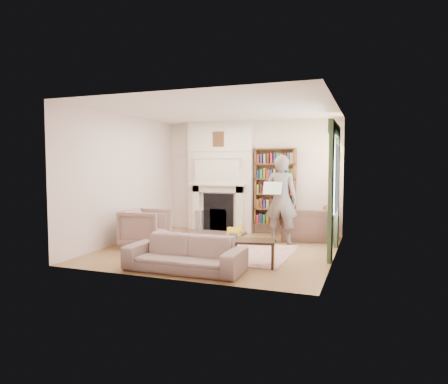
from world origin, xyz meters
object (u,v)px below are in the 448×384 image
at_px(coffee_table, 254,253).
at_px(paraffin_heater, 200,221).
at_px(armchair_left, 146,228).
at_px(rocking_horse, 234,232).
at_px(sofa, 185,254).
at_px(bookcase, 275,187).
at_px(man_reading, 281,199).
at_px(armchair_reading, 306,223).

distance_m(coffee_table, paraffin_heater, 3.70).
relative_size(armchair_left, rocking_horse, 1.92).
bearing_deg(sofa, armchair_left, 138.34).
xyz_separation_m(sofa, coffee_table, (0.97, 0.66, -0.06)).
bearing_deg(paraffin_heater, sofa, -69.94).
distance_m(bookcase, rocking_horse, 1.67).
bearing_deg(rocking_horse, sofa, -88.65).
xyz_separation_m(man_reading, paraffin_heater, (-2.29, 0.82, -0.69)).
relative_size(bookcase, coffee_table, 2.64).
distance_m(armchair_left, man_reading, 2.95).
relative_size(sofa, paraffin_heater, 3.52).
bearing_deg(coffee_table, rocking_horse, 105.03).
relative_size(bookcase, rocking_horse, 4.06).
height_order(man_reading, paraffin_heater, man_reading).
bearing_deg(armchair_reading, armchair_left, 21.45).
bearing_deg(rocking_horse, bookcase, 60.31).
height_order(man_reading, coffee_table, man_reading).
bearing_deg(rocking_horse, coffee_table, -62.90).
xyz_separation_m(sofa, rocking_horse, (-0.07, 2.68, -0.08)).
xyz_separation_m(armchair_left, sofa, (1.58, -1.41, -0.12)).
relative_size(armchair_left, paraffin_heater, 1.59).
relative_size(sofa, man_reading, 1.00).
xyz_separation_m(paraffin_heater, rocking_horse, (1.24, -0.89, -0.07)).
height_order(bookcase, rocking_horse, bookcase).
relative_size(coffee_table, paraffin_heater, 1.27).
height_order(armchair_reading, coffee_table, armchair_reading).
height_order(bookcase, coffee_table, bookcase).
bearing_deg(sofa, rocking_horse, 91.57).
distance_m(sofa, paraffin_heater, 3.81).
relative_size(armchair_left, coffee_table, 1.25).
distance_m(man_reading, rocking_horse, 1.31).
height_order(coffee_table, rocking_horse, coffee_table).
distance_m(sofa, man_reading, 3.00).
bearing_deg(man_reading, paraffin_heater, -16.52).
bearing_deg(sofa, coffee_table, 34.40).
bearing_deg(armchair_left, bookcase, -47.95).
relative_size(sofa, rocking_horse, 4.25).
bearing_deg(rocking_horse, man_reading, 3.52).
bearing_deg(sofa, paraffin_heater, 110.12).
height_order(coffee_table, paraffin_heater, paraffin_heater).
xyz_separation_m(bookcase, paraffin_heater, (-1.90, -0.28, -0.90)).
bearing_deg(coffee_table, armchair_reading, 67.93).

